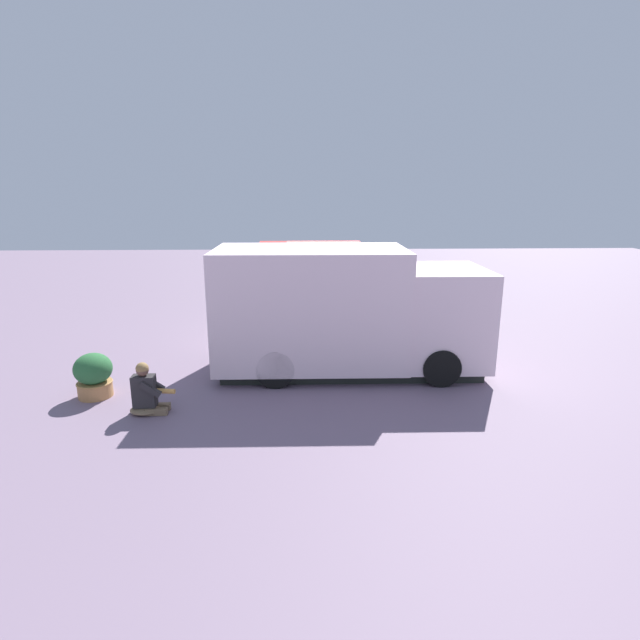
% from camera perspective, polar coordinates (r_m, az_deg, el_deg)
% --- Properties ---
extents(ground_plane, '(40.00, 40.00, 0.00)m').
position_cam_1_polar(ground_plane, '(11.87, 2.43, -3.26)').
color(ground_plane, slate).
extents(food_truck, '(2.76, 5.39, 2.52)m').
position_cam_1_polar(food_truck, '(10.21, 2.82, 0.86)').
color(food_truck, white).
rests_on(food_truck, ground_plane).
extents(person_customer, '(0.45, 0.78, 0.89)m').
position_cam_1_polar(person_customer, '(8.95, -19.04, -7.85)').
color(person_customer, '#7B654A').
rests_on(person_customer, ground_plane).
extents(planter_flowering_near, '(0.66, 0.66, 0.81)m').
position_cam_1_polar(planter_flowering_near, '(9.95, -24.24, -5.68)').
color(planter_flowering_near, '#B6804B').
rests_on(planter_flowering_near, ground_plane).
extents(planter_flowering_far, '(0.56, 0.56, 0.78)m').
position_cam_1_polar(planter_flowering_far, '(14.98, 18.53, 1.31)').
color(planter_flowering_far, silver).
rests_on(planter_flowering_far, ground_plane).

